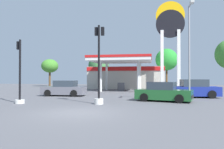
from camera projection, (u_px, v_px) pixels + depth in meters
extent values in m
plane|color=#56565B|center=(79.00, 112.00, 11.07)|extent=(90.00, 90.00, 0.00)
cube|color=beige|center=(127.00, 78.00, 35.73)|extent=(11.79, 6.92, 3.47)
cube|color=red|center=(125.00, 69.00, 32.29)|extent=(11.79, 0.12, 0.60)
cube|color=white|center=(121.00, 61.00, 28.79)|extent=(7.92, 6.65, 0.35)
cube|color=red|center=(121.00, 58.00, 28.80)|extent=(8.02, 6.75, 0.30)
cylinder|color=silver|center=(101.00, 76.00, 27.40)|extent=(0.32, 0.32, 3.89)
cylinder|color=silver|center=(138.00, 76.00, 26.53)|extent=(0.32, 0.32, 3.89)
cylinder|color=silver|center=(107.00, 76.00, 31.00)|extent=(0.32, 0.32, 3.89)
cylinder|color=silver|center=(140.00, 76.00, 30.12)|extent=(0.32, 0.32, 3.89)
cube|color=#4C4C51|center=(121.00, 87.00, 28.74)|extent=(0.90, 0.60, 1.10)
cube|color=white|center=(162.00, 61.00, 28.59)|extent=(0.40, 0.56, 8.06)
cube|color=white|center=(179.00, 60.00, 28.20)|extent=(0.40, 0.56, 8.06)
cylinder|color=black|center=(170.00, 24.00, 28.46)|extent=(3.72, 0.22, 3.72)
cylinder|color=#F2B20C|center=(170.00, 15.00, 28.49)|extent=(3.72, 0.22, 3.72)
cube|color=white|center=(170.00, 20.00, 28.53)|extent=(3.42, 0.08, 0.67)
cylinder|color=black|center=(48.00, 93.00, 20.52)|extent=(0.64, 0.24, 0.64)
cylinder|color=black|center=(55.00, 92.00, 22.22)|extent=(0.64, 0.24, 0.64)
cylinder|color=black|center=(74.00, 93.00, 20.12)|extent=(0.64, 0.24, 0.64)
cylinder|color=black|center=(79.00, 92.00, 21.82)|extent=(0.64, 0.24, 0.64)
cube|color=slate|center=(64.00, 90.00, 21.17)|extent=(4.24, 1.88, 0.76)
cube|color=#2D3842|center=(66.00, 84.00, 21.16)|extent=(2.04, 1.61, 0.64)
cube|color=black|center=(44.00, 91.00, 21.49)|extent=(0.17, 1.67, 0.24)
cylinder|color=black|center=(178.00, 94.00, 18.71)|extent=(0.71, 0.30, 0.69)
cylinder|color=black|center=(174.00, 93.00, 20.56)|extent=(0.71, 0.30, 0.69)
cylinder|color=black|center=(212.00, 94.00, 18.44)|extent=(0.71, 0.30, 0.69)
cylinder|color=black|center=(205.00, 93.00, 20.30)|extent=(0.71, 0.30, 0.69)
cube|color=navy|center=(192.00, 91.00, 19.51)|extent=(4.70, 2.31, 0.82)
cube|color=#2D3842|center=(194.00, 83.00, 19.50)|extent=(2.31, 1.88, 0.69)
cube|color=black|center=(167.00, 92.00, 19.71)|extent=(0.29, 1.81, 0.26)
cylinder|color=black|center=(183.00, 97.00, 16.51)|extent=(0.66, 0.37, 0.62)
cylinder|color=black|center=(179.00, 99.00, 15.01)|extent=(0.66, 0.37, 0.62)
cylinder|color=black|center=(150.00, 96.00, 17.62)|extent=(0.66, 0.37, 0.62)
cylinder|color=black|center=(144.00, 97.00, 16.12)|extent=(0.66, 0.37, 0.62)
cube|color=#1E5928|center=(164.00, 94.00, 16.32)|extent=(4.40, 2.73, 0.74)
cube|color=#2D3842|center=(162.00, 86.00, 16.39)|extent=(2.28, 1.98, 0.62)
cube|color=black|center=(192.00, 97.00, 15.44)|extent=(0.54, 1.60, 0.23)
cylinder|color=silver|center=(20.00, 102.00, 14.92)|extent=(0.64, 0.64, 0.26)
cylinder|color=black|center=(20.00, 70.00, 14.95)|extent=(0.14, 0.14, 4.17)
cube|color=black|center=(19.00, 46.00, 15.17)|extent=(0.21, 0.20, 0.57)
sphere|color=red|center=(20.00, 43.00, 15.29)|extent=(0.15, 0.15, 0.15)
sphere|color=#D89E0C|center=(20.00, 46.00, 15.29)|extent=(0.15, 0.15, 0.15)
sphere|color=green|center=(20.00, 48.00, 15.29)|extent=(0.15, 0.15, 0.15)
cylinder|color=silver|center=(99.00, 101.00, 14.53)|extent=(0.60, 0.60, 0.38)
cylinder|color=black|center=(99.00, 62.00, 14.57)|extent=(0.14, 0.14, 4.96)
cube|color=black|center=(96.00, 32.00, 14.80)|extent=(0.21, 0.20, 0.57)
sphere|color=red|center=(97.00, 29.00, 14.92)|extent=(0.15, 0.15, 0.15)
sphere|color=#D89E0C|center=(97.00, 32.00, 14.92)|extent=(0.15, 0.15, 0.15)
sphere|color=green|center=(97.00, 34.00, 14.92)|extent=(0.15, 0.15, 0.15)
cube|color=black|center=(103.00, 31.00, 14.72)|extent=(0.21, 0.20, 0.57)
sphere|color=red|center=(103.00, 29.00, 14.84)|extent=(0.15, 0.15, 0.15)
sphere|color=#D89E0C|center=(103.00, 32.00, 14.84)|extent=(0.15, 0.15, 0.15)
sphere|color=green|center=(103.00, 34.00, 14.84)|extent=(0.15, 0.15, 0.15)
cylinder|color=brown|center=(50.00, 79.00, 43.40)|extent=(0.40, 0.40, 2.88)
ellipsoid|color=#40842B|center=(50.00, 66.00, 43.44)|extent=(3.34, 3.34, 2.70)
cylinder|color=brown|center=(99.00, 80.00, 40.84)|extent=(0.35, 0.35, 2.59)
ellipsoid|color=#366C3A|center=(99.00, 66.00, 40.88)|extent=(3.91, 3.91, 3.85)
cylinder|color=brown|center=(167.00, 78.00, 38.18)|extent=(0.35, 0.35, 3.52)
ellipsoid|color=green|center=(167.00, 60.00, 38.22)|extent=(3.88, 3.88, 3.85)
cylinder|color=gray|center=(189.00, 54.00, 15.67)|extent=(0.12, 0.12, 7.04)
cylinder|color=gray|center=(190.00, 4.00, 15.12)|extent=(0.09, 1.20, 0.09)
cube|color=beige|center=(192.00, 2.00, 14.53)|extent=(0.24, 0.44, 0.16)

